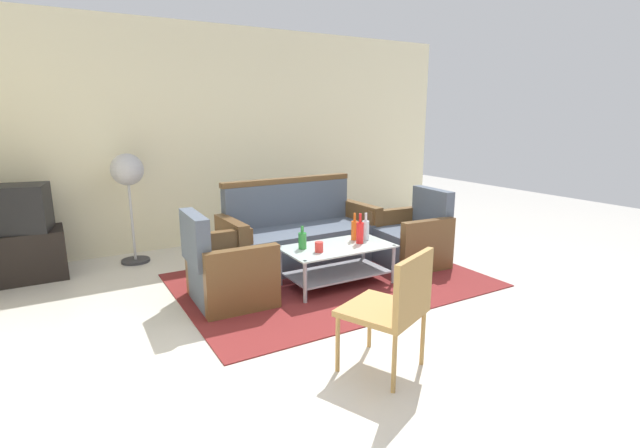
{
  "coord_description": "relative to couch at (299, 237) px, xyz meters",
  "views": [
    {
      "loc": [
        -2.3,
        -3.0,
        1.69
      ],
      "look_at": [
        -0.08,
        0.8,
        0.65
      ],
      "focal_mm": 26.08,
      "sensor_mm": 36.0,
      "label": 1
    }
  ],
  "objects": [
    {
      "name": "ground_plane",
      "position": [
        -0.1,
        -1.58,
        -0.32
      ],
      "size": [
        14.0,
        14.0,
        0.0
      ],
      "primitive_type": "plane",
      "color": "beige"
    },
    {
      "name": "wall_back",
      "position": [
        -0.1,
        1.48,
        1.08
      ],
      "size": [
        6.52,
        0.12,
        2.8
      ],
      "color": "beige",
      "rests_on": "ground"
    },
    {
      "name": "rug",
      "position": [
        0.0,
        -0.68,
        -0.31
      ],
      "size": [
        3.04,
        2.16,
        0.01
      ],
      "primitive_type": "cube",
      "color": "maroon",
      "rests_on": "ground"
    },
    {
      "name": "couch",
      "position": [
        0.0,
        0.0,
        0.0
      ],
      "size": [
        1.82,
        0.79,
        0.96
      ],
      "rotation": [
        0.0,
        0.0,
        3.17
      ],
      "color": "#4C5666",
      "rests_on": "rug"
    },
    {
      "name": "armchair_left",
      "position": [
        -1.1,
        -0.67,
        -0.03
      ],
      "size": [
        0.72,
        0.78,
        0.85
      ],
      "rotation": [
        0.0,
        0.0,
        -1.6
      ],
      "color": "#4C5666",
      "rests_on": "rug"
    },
    {
      "name": "armchair_right",
      "position": [
        1.11,
        -0.67,
        -0.03
      ],
      "size": [
        0.75,
        0.81,
        0.85
      ],
      "rotation": [
        0.0,
        0.0,
        1.5
      ],
      "color": "#4C5666",
      "rests_on": "rug"
    },
    {
      "name": "coffee_table",
      "position": [
        -0.0,
        -0.82,
        -0.04
      ],
      "size": [
        1.1,
        0.6,
        0.4
      ],
      "color": "silver",
      "rests_on": "rug"
    },
    {
      "name": "bottle_red",
      "position": [
        0.25,
        -0.85,
        0.21
      ],
      "size": [
        0.07,
        0.07,
        0.31
      ],
      "color": "red",
      "rests_on": "coffee_table"
    },
    {
      "name": "bottle_orange",
      "position": [
        0.28,
        -0.71,
        0.2
      ],
      "size": [
        0.07,
        0.07,
        0.29
      ],
      "color": "#D85919",
      "rests_on": "coffee_table"
    },
    {
      "name": "bottle_green",
      "position": [
        -0.35,
        -0.73,
        0.18
      ],
      "size": [
        0.08,
        0.08,
        0.23
      ],
      "color": "#2D8C38",
      "rests_on": "coffee_table"
    },
    {
      "name": "bottle_clear",
      "position": [
        0.38,
        -0.77,
        0.2
      ],
      "size": [
        0.07,
        0.07,
        0.29
      ],
      "color": "silver",
      "rests_on": "coffee_table"
    },
    {
      "name": "cup",
      "position": [
        -0.27,
        -0.91,
        0.14
      ],
      "size": [
        0.08,
        0.08,
        0.1
      ],
      "primitive_type": "cylinder",
      "color": "red",
      "rests_on": "coffee_table"
    },
    {
      "name": "tv_stand",
      "position": [
        -2.75,
        0.97,
        -0.06
      ],
      "size": [
        0.8,
        0.5,
        0.52
      ],
      "primitive_type": "cube",
      "color": "black",
      "rests_on": "ground"
    },
    {
      "name": "television",
      "position": [
        -2.75,
        0.97,
        0.44
      ],
      "size": [
        0.67,
        0.55,
        0.48
      ],
      "rotation": [
        0.0,
        0.0,
        2.95
      ],
      "color": "black",
      "rests_on": "tv_stand"
    },
    {
      "name": "pedestal_fan",
      "position": [
        -1.65,
        1.02,
        0.7
      ],
      "size": [
        0.36,
        0.36,
        1.27
      ],
      "color": "#2D2D33",
      "rests_on": "ground"
    },
    {
      "name": "wicker_chair",
      "position": [
        -0.56,
        -2.39,
        0.18
      ],
      "size": [
        0.63,
        0.63,
        0.84
      ],
      "rotation": [
        0.0,
        0.0,
        0.41
      ],
      "color": "#AD844C",
      "rests_on": "ground"
    }
  ]
}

